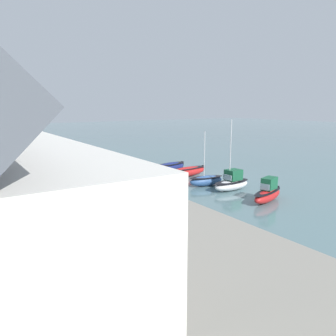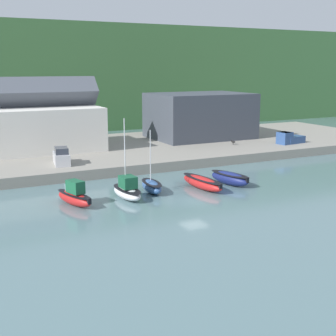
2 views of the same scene
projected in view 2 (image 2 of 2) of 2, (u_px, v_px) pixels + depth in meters
ground_plane at (194, 201)px, 46.66m from camera, size 320.00×320.00×0.00m
hillside_backdrop at (28, 76)px, 119.87m from camera, size 240.00×66.47×21.89m
quay_promenade at (106, 152)px, 69.99m from camera, size 97.92×27.69×1.27m
harbor_clubhouse at (16, 126)px, 66.40m from camera, size 23.73×12.38×10.49m
yacht_club_building at (200, 116)px, 79.24m from camera, size 16.19×11.78×7.51m
moored_boat_0 at (75, 196)px, 45.09m from camera, size 2.98×5.60×2.48m
moored_boat_1 at (127, 190)px, 47.28m from camera, size 2.21×5.22×8.13m
moored_boat_2 at (152, 186)px, 49.74m from camera, size 2.21×4.74×6.66m
moored_boat_3 at (202, 182)px, 51.18m from camera, size 2.35×7.04×1.33m
moored_boat_4 at (230, 178)px, 52.98m from camera, size 3.02×5.87×1.45m
parked_car_0 at (61, 157)px, 57.83m from camera, size 2.40×4.42×2.16m
pickup_truck_1 at (289, 138)px, 73.54m from camera, size 4.95×2.59×1.90m
dog_on_quay at (233, 142)px, 72.61m from camera, size 0.49×0.88×0.68m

